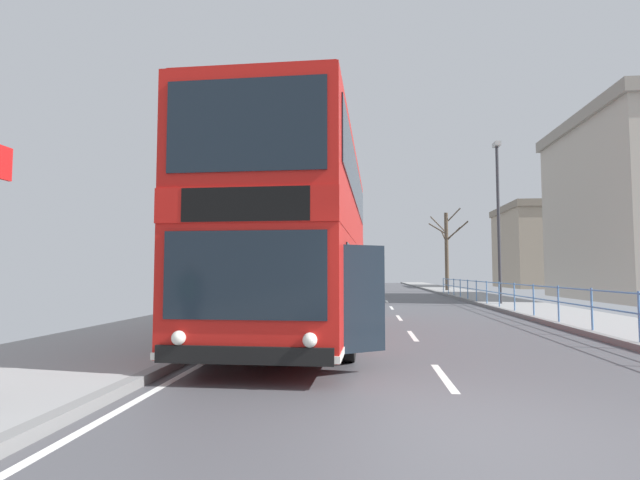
% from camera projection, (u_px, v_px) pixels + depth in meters
% --- Properties ---
extents(ground, '(15.80, 140.00, 0.20)m').
position_uv_depth(ground, '(411.00, 429.00, 4.71)').
color(ground, '#4B4B50').
extents(double_decker_bus_main, '(3.30, 10.74, 4.57)m').
position_uv_depth(double_decker_bus_main, '(303.00, 239.00, 11.87)').
color(double_decker_bus_main, red).
rests_on(double_decker_bus_main, ground).
extents(pedestrian_railing_far_kerb, '(0.05, 29.41, 1.04)m').
position_uv_depth(pedestrian_railing_far_kerb, '(499.00, 290.00, 20.38)').
color(pedestrian_railing_far_kerb, '#598CC6').
rests_on(pedestrian_railing_far_kerb, ground).
extents(street_lamp_far_side, '(0.28, 0.60, 7.60)m').
position_uv_depth(street_lamp_far_side, '(498.00, 209.00, 22.75)').
color(street_lamp_far_side, '#38383D').
rests_on(street_lamp_far_side, ground).
extents(bare_tree_far_00, '(3.22, 2.70, 6.76)m').
position_uv_depth(bare_tree_far_00, '(447.00, 247.00, 39.95)').
color(bare_tree_far_00, brown).
rests_on(bare_tree_far_00, ground).
extents(background_building_01, '(8.37, 10.56, 8.66)m').
position_uv_depth(background_building_01, '(544.00, 246.00, 50.95)').
color(background_building_01, gray).
rests_on(background_building_01, ground).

